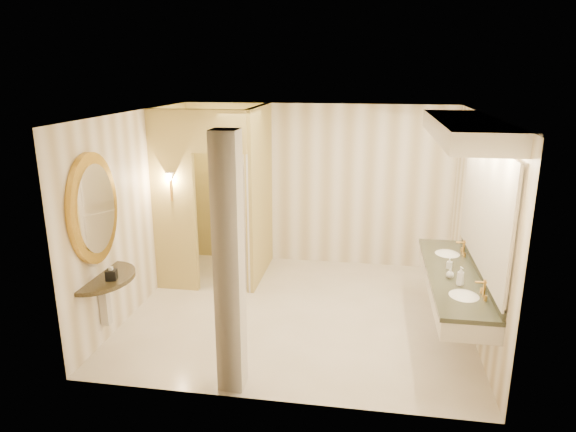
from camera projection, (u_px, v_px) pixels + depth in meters
name	position (u px, v px, depth m)	size (l,w,h in m)	color
floor	(299.00, 312.00, 7.09)	(4.50, 4.50, 0.00)	silver
ceiling	(300.00, 114.00, 6.34)	(4.50, 4.50, 0.00)	white
wall_back	(316.00, 185.00, 8.61)	(4.50, 0.02, 2.70)	white
wall_front	(270.00, 277.00, 4.82)	(4.50, 0.02, 2.70)	white
wall_left	(138.00, 211.00, 7.06)	(0.02, 4.00, 2.70)	white
wall_right	(478.00, 226.00, 6.37)	(0.02, 4.00, 2.70)	white
toilet_closet	(235.00, 195.00, 7.80)	(1.50, 1.55, 2.70)	#D9CA71
wall_sconce	(170.00, 178.00, 7.32)	(0.14, 0.14, 0.42)	gold
vanity	(463.00, 212.00, 5.96)	(0.75, 2.65, 2.09)	beige
console_shelf	(96.00, 238.00, 5.94)	(1.00, 1.00, 1.95)	black
pillar	(229.00, 266.00, 5.08)	(0.26, 0.26, 2.70)	beige
tissue_box	(111.00, 275.00, 5.94)	(0.12, 0.12, 0.12)	black
toilet	(248.00, 242.00, 8.66)	(0.47, 0.82, 0.84)	white
soap_bottle_a	(449.00, 263.00, 6.27)	(0.06, 0.06, 0.13)	beige
soap_bottle_b	(450.00, 273.00, 5.99)	(0.09, 0.09, 0.12)	silver
soap_bottle_c	(460.00, 276.00, 5.77)	(0.09, 0.09, 0.22)	#C6B28C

